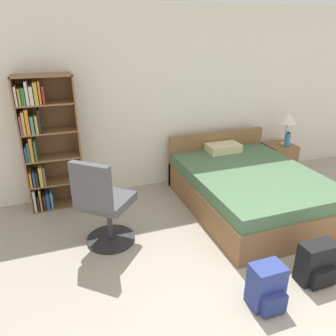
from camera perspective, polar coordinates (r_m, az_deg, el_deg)
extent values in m
cube|color=silver|center=(4.94, 1.54, 11.82)|extent=(9.00, 0.06, 2.60)
cube|color=brown|center=(4.51, -23.95, 3.25)|extent=(0.02, 0.33, 1.76)
cube|color=brown|center=(4.50, -15.29, 4.40)|extent=(0.02, 0.33, 1.76)
cube|color=brown|center=(4.65, -19.68, 4.43)|extent=(0.71, 0.01, 1.76)
cube|color=brown|center=(4.83, -18.28, -5.96)|extent=(0.67, 0.31, 0.02)
cube|color=beige|center=(4.74, -22.18, -4.94)|extent=(0.03, 0.24, 0.30)
cube|color=black|center=(4.77, -21.62, -5.29)|extent=(0.02, 0.26, 0.21)
cube|color=orange|center=(4.72, -21.31, -4.95)|extent=(0.02, 0.19, 0.30)
cube|color=black|center=(4.74, -20.69, -5.31)|extent=(0.04, 0.20, 0.21)
cube|color=navy|center=(4.74, -20.17, -5.10)|extent=(0.04, 0.22, 0.23)
cube|color=teal|center=(4.75, -19.61, -4.88)|extent=(0.03, 0.25, 0.24)
cube|color=brown|center=(4.68, -18.80, -2.17)|extent=(0.67, 0.31, 0.02)
cube|color=orange|center=(4.61, -22.77, -1.61)|extent=(0.03, 0.23, 0.20)
cube|color=navy|center=(4.61, -22.29, -1.51)|extent=(0.02, 0.24, 0.21)
cube|color=black|center=(4.60, -21.87, -1.55)|extent=(0.03, 0.20, 0.20)
cube|color=gold|center=(4.59, -21.26, -1.10)|extent=(0.04, 0.22, 0.26)
cube|color=#665B51|center=(4.57, -20.75, -1.17)|extent=(0.02, 0.18, 0.25)
cube|color=brown|center=(4.55, -19.36, 1.86)|extent=(0.67, 0.31, 0.02)
cube|color=navy|center=(4.49, -23.44, 2.44)|extent=(0.03, 0.23, 0.19)
cube|color=#2D6638|center=(4.48, -23.11, 2.79)|extent=(0.02, 0.22, 0.25)
cube|color=orange|center=(4.46, -22.68, 3.16)|extent=(0.04, 0.20, 0.30)
cube|color=#2D6638|center=(4.48, -22.09, 3.10)|extent=(0.02, 0.25, 0.27)
cube|color=brown|center=(4.44, -19.95, 6.11)|extent=(0.67, 0.31, 0.02)
cube|color=#7A387F|center=(4.37, -24.23, 6.93)|extent=(0.02, 0.19, 0.23)
cube|color=gold|center=(4.36, -23.83, 7.27)|extent=(0.03, 0.20, 0.28)
cube|color=orange|center=(4.38, -23.27, 7.58)|extent=(0.04, 0.24, 0.30)
cube|color=teal|center=(4.38, -22.54, 7.09)|extent=(0.03, 0.22, 0.21)
cube|color=gold|center=(4.39, -21.93, 7.29)|extent=(0.03, 0.26, 0.22)
cube|color=black|center=(4.36, -21.52, 7.71)|extent=(0.03, 0.22, 0.29)
cube|color=brown|center=(4.36, -20.57, 10.53)|extent=(0.67, 0.31, 0.02)
cube|color=beige|center=(4.30, -24.97, 11.36)|extent=(0.02, 0.19, 0.22)
cube|color=gold|center=(4.31, -24.45, 11.31)|extent=(0.02, 0.22, 0.20)
cube|color=#2D6638|center=(4.33, -23.88, 11.47)|extent=(0.04, 0.26, 0.20)
cube|color=beige|center=(4.32, -23.37, 11.99)|extent=(0.03, 0.25, 0.27)
cube|color=beige|center=(4.32, -22.70, 11.72)|extent=(0.04, 0.26, 0.21)
cube|color=gold|center=(4.28, -22.05, 12.03)|extent=(0.04, 0.18, 0.26)
cube|color=orange|center=(4.28, -21.48, 12.19)|extent=(0.02, 0.20, 0.27)
cube|color=maroon|center=(4.29, -20.92, 11.85)|extent=(0.03, 0.19, 0.21)
cube|color=brown|center=(4.31, -21.20, 14.83)|extent=(0.71, 0.33, 0.02)
cube|color=brown|center=(4.56, 14.02, -4.68)|extent=(1.58, 2.09, 0.38)
cube|color=#4C704C|center=(4.44, 14.35, -1.53)|extent=(1.54, 2.05, 0.17)
cube|color=brown|center=(5.26, 8.35, 2.06)|extent=(1.58, 0.08, 0.80)
cube|color=beige|center=(5.02, 9.59, 3.49)|extent=(0.50, 0.30, 0.12)
cylinder|color=#232326|center=(3.93, -9.88, -12.05)|extent=(0.55, 0.55, 0.04)
cylinder|color=#333338|center=(3.80, -10.12, -9.15)|extent=(0.06, 0.06, 0.43)
cube|color=#4C4C51|center=(3.67, -10.40, -5.64)|extent=(0.68, 0.68, 0.10)
cube|color=#4C4C51|center=(3.33, -13.24, -3.24)|extent=(0.38, 0.35, 0.49)
cube|color=brown|center=(5.78, 18.65, 1.48)|extent=(0.44, 0.44, 0.52)
sphere|color=tan|center=(5.57, 20.21, 1.63)|extent=(0.02, 0.02, 0.02)
cylinder|color=#B2B2B7|center=(5.72, 19.58, 3.99)|extent=(0.12, 0.12, 0.02)
cylinder|color=#B2B2B7|center=(5.66, 19.82, 5.72)|extent=(0.02, 0.02, 0.34)
cone|color=white|center=(5.60, 20.17, 8.22)|extent=(0.27, 0.27, 0.17)
cylinder|color=teal|center=(5.60, 20.08, 4.61)|extent=(0.08, 0.08, 0.22)
cylinder|color=#2D2D33|center=(5.57, 20.24, 5.77)|extent=(0.05, 0.05, 0.02)
cube|color=black|center=(3.55, 24.39, -14.68)|extent=(0.35, 0.18, 0.41)
cube|color=black|center=(3.54, 25.52, -16.91)|extent=(0.27, 0.06, 0.18)
cube|color=navy|center=(3.13, 16.68, -18.97)|extent=(0.29, 0.20, 0.41)
cube|color=navy|center=(3.12, 18.01, -21.70)|extent=(0.22, 0.07, 0.18)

